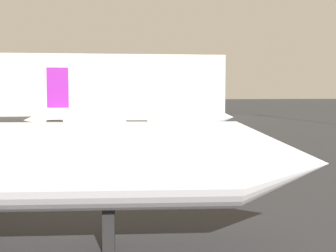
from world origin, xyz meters
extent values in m
cone|color=white|center=(6.78, 13.60, 3.73)|extent=(4.39, 4.04, 3.75)
cube|color=black|center=(-0.77, 14.15, 0.93)|extent=(0.55, 0.55, 1.86)
cylinder|color=white|center=(3.30, 57.69, 3.05)|extent=(21.19, 5.13, 3.06)
cone|color=white|center=(15.42, 58.90, 3.05)|extent=(3.66, 3.38, 3.06)
cone|color=white|center=(-8.82, 56.48, 3.05)|extent=(3.66, 3.38, 3.06)
cube|color=white|center=(2.26, 57.58, 2.59)|extent=(6.05, 24.31, 0.20)
cube|color=white|center=(-6.73, 56.69, 3.35)|extent=(2.69, 7.19, 0.13)
cube|color=purple|center=(-6.31, 56.73, 7.09)|extent=(2.69, 0.52, 5.02)
cylinder|color=#4C4C54|center=(2.43, 62.20, 2.43)|extent=(2.65, 1.75, 1.51)
cylinder|color=#4C4C54|center=(3.34, 53.10, 2.43)|extent=(2.65, 1.75, 1.51)
cube|color=black|center=(9.99, 58.35, 0.76)|extent=(0.46, 0.46, 1.51)
cube|color=black|center=(2.09, 59.25, 0.76)|extent=(0.46, 0.46, 1.51)
cube|color=black|center=(2.42, 55.92, 0.76)|extent=(0.46, 0.46, 1.51)
cube|color=beige|center=(-3.77, 132.12, 7.83)|extent=(70.59, 24.90, 15.66)
camera|label=1|loc=(-1.10, -6.83, 7.03)|focal=52.93mm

